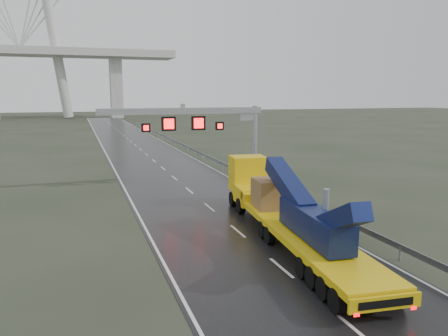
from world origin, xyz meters
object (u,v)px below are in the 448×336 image
object	(u,v)px
striped_barrier	(246,175)
heavy_haul_truck	(279,204)
sign_gantry	(206,124)
exit_sign_pair	(262,168)

from	to	relation	value
striped_barrier	heavy_haul_truck	bearing A→B (deg)	-104.27
sign_gantry	exit_sign_pair	world-z (taller)	sign_gantry
exit_sign_pair	striped_barrier	bearing A→B (deg)	96.01
sign_gantry	heavy_haul_truck	world-z (taller)	sign_gantry
striped_barrier	sign_gantry	bearing A→B (deg)	-171.25
sign_gantry	exit_sign_pair	bearing A→B (deg)	-15.05
heavy_haul_truck	sign_gantry	bearing A→B (deg)	96.60
exit_sign_pair	striped_barrier	distance (m)	2.32
striped_barrier	exit_sign_pair	bearing A→B (deg)	-68.56
exit_sign_pair	sign_gantry	bearing A→B (deg)	149.82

